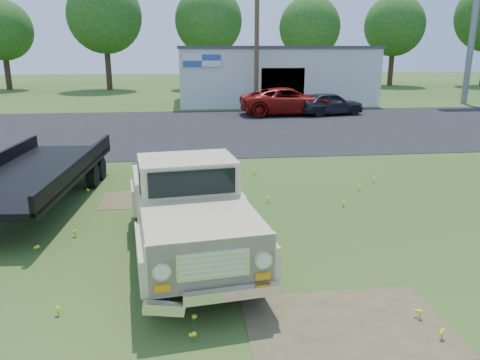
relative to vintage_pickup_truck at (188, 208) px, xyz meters
name	(u,v)px	position (x,y,z in m)	size (l,w,h in m)	color
ground	(228,248)	(0.79, 0.25, -1.00)	(140.00, 140.00, 0.00)	#2B4E19
asphalt_lot	(200,129)	(0.79, 15.25, -1.00)	(90.00, 14.00, 0.02)	black
dirt_patch_a	(347,325)	(2.29, -2.75, -1.00)	(3.00, 2.00, 0.01)	brown
dirt_patch_b	(143,199)	(-1.21, 3.75, -1.00)	(2.20, 1.60, 0.01)	brown
commercial_building	(272,74)	(6.78, 27.24, 1.10)	(14.20, 8.20, 4.15)	silver
utility_pole_mid	(257,38)	(4.79, 22.25, 3.60)	(1.60, 0.30, 9.00)	#462F20
treeline_b	(2,30)	(-17.21, 41.25, 4.67)	(5.76, 5.76, 8.57)	#3C291B
treeline_c	(105,16)	(-7.21, 39.75, 5.93)	(7.04, 7.04, 10.47)	#3C291B
treeline_d	(209,21)	(2.79, 40.75, 5.62)	(6.72, 6.72, 10.00)	#3C291B
treeline_e	(310,28)	(12.79, 39.25, 4.98)	(6.08, 6.08, 9.04)	#3C291B
treeline_f	(394,26)	(22.79, 41.75, 5.30)	(6.40, 6.40, 9.52)	#3C291B
vintage_pickup_truck	(188,208)	(0.00, 0.00, 0.00)	(2.14, 5.51, 2.00)	#C9C287
flatbed_trailer	(34,168)	(-3.90, 3.62, -0.01)	(2.43, 7.28, 1.98)	black
red_pickup	(289,101)	(6.43, 19.84, -0.18)	(2.73, 5.91, 1.64)	maroon
dark_sedan	(330,104)	(8.94, 19.40, -0.30)	(1.65, 4.11, 1.40)	black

